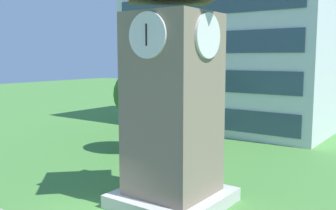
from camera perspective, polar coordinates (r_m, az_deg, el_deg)
The scene contains 3 objects.
office_building at distance 38.35m, azimuth 8.98°, elevation 8.84°, with size 19.40×10.94×16.00m.
clock_tower at distance 17.33m, azimuth 0.72°, elevation -0.01°, with size 4.64×4.64×10.37m.
tree_by_building at distance 27.22m, azimuth -3.89°, elevation 1.55°, with size 4.00×4.00×6.16m.
Camera 1 is at (11.94, -10.10, 6.78)m, focal length 41.24 mm.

